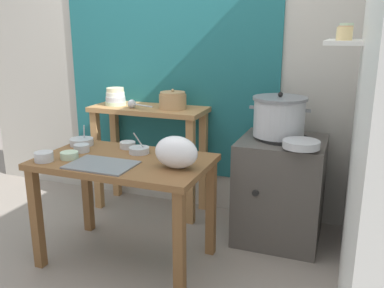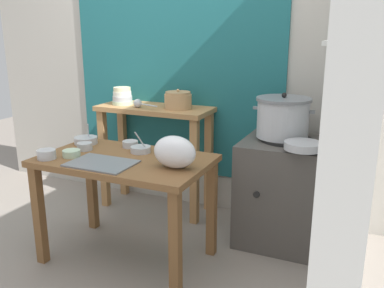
{
  "view_description": "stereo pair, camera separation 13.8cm",
  "coord_description": "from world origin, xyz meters",
  "px_view_note": "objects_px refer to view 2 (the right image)",
  "views": [
    {
      "loc": [
        1.31,
        -2.21,
        1.52
      ],
      "look_at": [
        0.4,
        0.16,
        0.82
      ],
      "focal_mm": 38.93,
      "sensor_mm": 36.0,
      "label": 1
    },
    {
      "loc": [
        1.44,
        -2.16,
        1.52
      ],
      "look_at": [
        0.4,
        0.16,
        0.82
      ],
      "focal_mm": 38.93,
      "sensor_mm": 36.0,
      "label": 2
    }
  ],
  "objects_px": {
    "stove_block": "(283,191)",
    "ladle": "(139,103)",
    "wide_pan": "(303,146)",
    "prep_bowl_3": "(130,144)",
    "prep_bowl_2": "(71,153)",
    "prep_bowl_5": "(141,149)",
    "clay_pot": "(178,100)",
    "serving_tray": "(102,163)",
    "plastic_bag": "(175,152)",
    "steamer_pot": "(283,117)",
    "bowl_stack_enamel": "(122,96)",
    "back_shelf_table": "(155,132)",
    "prep_bowl_4": "(86,140)",
    "prep_bowl_1": "(85,146)",
    "prep_bowl_0": "(46,154)",
    "prep_table": "(125,174)"
  },
  "relations": [
    {
      "from": "plastic_bag",
      "to": "prep_bowl_3",
      "type": "relative_size",
      "value": 2.43
    },
    {
      "from": "wide_pan",
      "to": "prep_bowl_0",
      "type": "relative_size",
      "value": 2.05
    },
    {
      "from": "serving_tray",
      "to": "prep_bowl_4",
      "type": "relative_size",
      "value": 2.42
    },
    {
      "from": "wide_pan",
      "to": "prep_bowl_3",
      "type": "bearing_deg",
      "value": -169.02
    },
    {
      "from": "serving_tray",
      "to": "prep_bowl_1",
      "type": "relative_size",
      "value": 3.84
    },
    {
      "from": "prep_bowl_3",
      "to": "wide_pan",
      "type": "bearing_deg",
      "value": 10.98
    },
    {
      "from": "prep_table",
      "to": "steamer_pot",
      "type": "xyz_separation_m",
      "value": [
        0.86,
        0.71,
        0.31
      ]
    },
    {
      "from": "wide_pan",
      "to": "ladle",
      "type": "bearing_deg",
      "value": 168.7
    },
    {
      "from": "back_shelf_table",
      "to": "serving_tray",
      "type": "distance_m",
      "value": 1.01
    },
    {
      "from": "serving_tray",
      "to": "wide_pan",
      "type": "distance_m",
      "value": 1.27
    },
    {
      "from": "plastic_bag",
      "to": "prep_bowl_3",
      "type": "height_order",
      "value": "plastic_bag"
    },
    {
      "from": "clay_pot",
      "to": "bowl_stack_enamel",
      "type": "relative_size",
      "value": 1.25
    },
    {
      "from": "prep_table",
      "to": "bowl_stack_enamel",
      "type": "xyz_separation_m",
      "value": [
        -0.53,
        0.81,
        0.36
      ]
    },
    {
      "from": "prep_table",
      "to": "stove_block",
      "type": "bearing_deg",
      "value": 37.65
    },
    {
      "from": "steamer_pot",
      "to": "clay_pot",
      "type": "bearing_deg",
      "value": 172.81
    },
    {
      "from": "back_shelf_table",
      "to": "plastic_bag",
      "type": "relative_size",
      "value": 3.61
    },
    {
      "from": "steamer_pot",
      "to": "prep_bowl_3",
      "type": "relative_size",
      "value": 3.94
    },
    {
      "from": "plastic_bag",
      "to": "back_shelf_table",
      "type": "bearing_deg",
      "value": 125.3
    },
    {
      "from": "stove_block",
      "to": "ladle",
      "type": "bearing_deg",
      "value": 178.45
    },
    {
      "from": "serving_tray",
      "to": "bowl_stack_enamel",
      "type": "bearing_deg",
      "value": 115.97
    },
    {
      "from": "ladle",
      "to": "prep_bowl_2",
      "type": "bearing_deg",
      "value": -90.04
    },
    {
      "from": "clay_pot",
      "to": "prep_bowl_2",
      "type": "distance_m",
      "value": 1.02
    },
    {
      "from": "clay_pot",
      "to": "plastic_bag",
      "type": "bearing_deg",
      "value": -65.38
    },
    {
      "from": "prep_bowl_4",
      "to": "clay_pot",
      "type": "bearing_deg",
      "value": 56.19
    },
    {
      "from": "clay_pot",
      "to": "stove_block",
      "type": "bearing_deg",
      "value": -8.11
    },
    {
      "from": "prep_bowl_1",
      "to": "back_shelf_table",
      "type": "bearing_deg",
      "value": 81.64
    },
    {
      "from": "serving_tray",
      "to": "prep_table",
      "type": "bearing_deg",
      "value": 71.89
    },
    {
      "from": "clay_pot",
      "to": "prep_bowl_5",
      "type": "height_order",
      "value": "clay_pot"
    },
    {
      "from": "plastic_bag",
      "to": "prep_bowl_0",
      "type": "height_order",
      "value": "plastic_bag"
    },
    {
      "from": "steamer_pot",
      "to": "serving_tray",
      "type": "distance_m",
      "value": 1.29
    },
    {
      "from": "prep_bowl_2",
      "to": "prep_bowl_5",
      "type": "xyz_separation_m",
      "value": [
        0.36,
        0.27,
        -0.0
      ]
    },
    {
      "from": "stove_block",
      "to": "steamer_pot",
      "type": "height_order",
      "value": "steamer_pot"
    },
    {
      "from": "back_shelf_table",
      "to": "steamer_pot",
      "type": "bearing_deg",
      "value": -5.76
    },
    {
      "from": "ladle",
      "to": "stove_block",
      "type": "bearing_deg",
      "value": -1.55
    },
    {
      "from": "prep_bowl_4",
      "to": "prep_bowl_5",
      "type": "xyz_separation_m",
      "value": [
        0.48,
        -0.03,
        -0.0
      ]
    },
    {
      "from": "wide_pan",
      "to": "clay_pot",
      "type": "bearing_deg",
      "value": 160.72
    },
    {
      "from": "prep_bowl_4",
      "to": "prep_table",
      "type": "bearing_deg",
      "value": -21.96
    },
    {
      "from": "stove_block",
      "to": "wide_pan",
      "type": "bearing_deg",
      "value": -57.93
    },
    {
      "from": "stove_block",
      "to": "prep_bowl_3",
      "type": "distance_m",
      "value": 1.16
    },
    {
      "from": "clay_pot",
      "to": "bowl_stack_enamel",
      "type": "height_order",
      "value": "clay_pot"
    },
    {
      "from": "prep_bowl_3",
      "to": "stove_block",
      "type": "bearing_deg",
      "value": 24.97
    },
    {
      "from": "plastic_bag",
      "to": "prep_bowl_1",
      "type": "relative_size",
      "value": 2.55
    },
    {
      "from": "plastic_bag",
      "to": "prep_bowl_2",
      "type": "relative_size",
      "value": 2.33
    },
    {
      "from": "prep_table",
      "to": "prep_bowl_3",
      "type": "xyz_separation_m",
      "value": [
        -0.1,
        0.23,
        0.14
      ]
    },
    {
      "from": "prep_bowl_1",
      "to": "prep_bowl_5",
      "type": "relative_size",
      "value": 0.69
    },
    {
      "from": "prep_bowl_3",
      "to": "prep_table",
      "type": "bearing_deg",
      "value": -66.53
    },
    {
      "from": "prep_table",
      "to": "steamer_pot",
      "type": "relative_size",
      "value": 2.55
    },
    {
      "from": "back_shelf_table",
      "to": "prep_bowl_3",
      "type": "bearing_deg",
      "value": -77.53
    },
    {
      "from": "serving_tray",
      "to": "plastic_bag",
      "type": "bearing_deg",
      "value": 15.27
    },
    {
      "from": "ladle",
      "to": "plastic_bag",
      "type": "height_order",
      "value": "ladle"
    }
  ]
}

